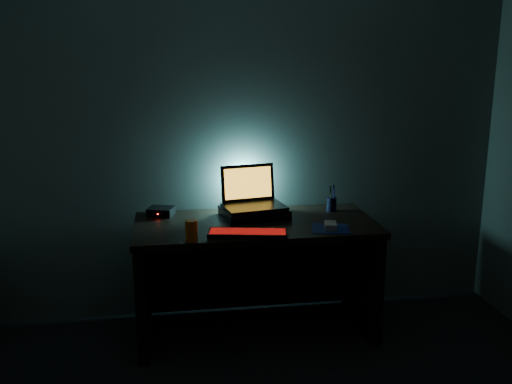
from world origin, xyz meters
TOP-DOWN VIEW (x-y plane):
  - room at (0.00, 0.00)m, footprint 3.50×4.00m
  - desk at (0.00, 1.67)m, footprint 1.50×0.70m
  - riser at (0.01, 1.73)m, footprint 0.45×0.37m
  - laptop at (-0.00, 1.78)m, footprint 0.42×0.34m
  - keyboard at (-0.09, 1.36)m, footprint 0.48×0.23m
  - mousepad at (0.42, 1.41)m, footprint 0.26×0.24m
  - mouse at (0.42, 1.41)m, footprint 0.09×0.12m
  - pen_cup at (0.54, 1.80)m, footprint 0.07×0.07m
  - juice_glass at (-0.41, 1.32)m, footprint 0.09×0.09m
  - router at (-0.58, 1.86)m, footprint 0.19×0.17m

SIDE VIEW (x-z plane):
  - desk at x=0.00m, z-range 0.12..0.87m
  - mousepad at x=0.42m, z-range 0.75..0.75m
  - keyboard at x=-0.09m, z-range 0.75..0.78m
  - mouse at x=0.42m, z-range 0.75..0.79m
  - router at x=-0.58m, z-range 0.75..0.80m
  - riser at x=0.01m, z-range 0.75..0.81m
  - pen_cup at x=0.54m, z-range 0.75..0.84m
  - juice_glass at x=-0.41m, z-range 0.75..0.87m
  - laptop at x=0.00m, z-range 0.74..1.00m
  - room at x=0.00m, z-range 0.00..2.50m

